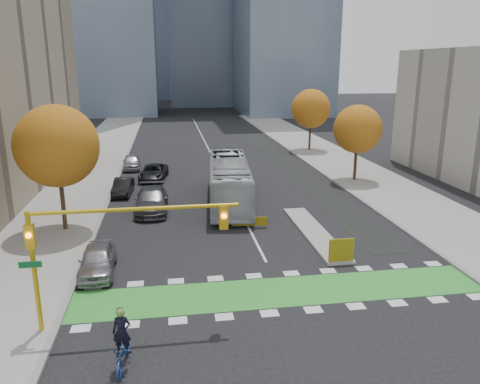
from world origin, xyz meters
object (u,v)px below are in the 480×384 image
object	(u,v)px
hazard_board	(341,250)
parked_car_b	(123,187)
tree_east_far	(311,109)
traffic_signal_west	(99,237)
tree_west	(57,146)
parked_car_d	(153,172)
tree_east_near	(358,129)
cyclist	(123,348)
parked_car_c	(152,200)
bus	(229,181)
parked_car_e	(131,162)
parked_car_a	(97,260)

from	to	relation	value
hazard_board	parked_car_b	bearing A→B (deg)	128.64
tree_east_far	traffic_signal_west	xyz separation A→B (m)	(-20.43, -38.51, -1.21)
hazard_board	tree_west	xyz separation A→B (m)	(-16.00, 7.80, 4.82)
hazard_board	parked_car_d	distance (m)	23.76
tree_east_near	parked_car_d	xyz separation A→B (m)	(-18.60, 3.46, -4.17)
cyclist	parked_car_c	world-z (taller)	cyclist
bus	parked_car_e	xyz separation A→B (m)	(-8.46, 13.69, -1.03)
parked_car_b	parked_car_e	world-z (taller)	parked_car_e
cyclist	parked_car_a	distance (m)	8.52
tree_east_near	bus	distance (m)	13.91
parked_car_a	parked_car_c	world-z (taller)	parked_car_c
parked_car_a	parked_car_d	distance (m)	20.60
bus	parked_car_a	distance (m)	14.55
bus	hazard_board	bearing A→B (deg)	-64.83
tree_east_near	traffic_signal_west	xyz separation A→B (m)	(-19.93, -22.51, -0.83)
traffic_signal_west	cyclist	world-z (taller)	traffic_signal_west
parked_car_c	tree_east_far	bearing A→B (deg)	50.79
traffic_signal_west	parked_car_d	distance (m)	26.22
bus	parked_car_b	distance (m)	9.32
bus	parked_car_a	xyz separation A→B (m)	(-8.49, -11.77, -1.03)
parked_car_e	hazard_board	bearing A→B (deg)	-66.25
parked_car_b	parked_car_e	bearing A→B (deg)	93.29
cyclist	bus	size ratio (longest dim) A/B	0.18
hazard_board	parked_car_a	size ratio (longest dim) A/B	0.32
parked_car_a	parked_car_d	bearing A→B (deg)	81.58
tree_east_far	tree_east_near	bearing A→B (deg)	-91.79
parked_car_b	parked_car_d	size ratio (longest dim) A/B	0.81
hazard_board	parked_car_b	xyz separation A→B (m)	(-13.00, 16.26, -0.13)
traffic_signal_west	parked_car_c	distance (m)	16.35
tree_west	cyclist	xyz separation A→B (m)	(5.00, -15.28, -4.83)
hazard_board	tree_east_far	size ratio (longest dim) A/B	0.18
traffic_signal_west	parked_car_c	size ratio (longest dim) A/B	1.48
cyclist	parked_car_c	distance (m)	18.75
traffic_signal_west	parked_car_a	world-z (taller)	traffic_signal_west
hazard_board	parked_car_a	xyz separation A→B (m)	(-13.00, 0.80, -0.06)
hazard_board	cyclist	world-z (taller)	cyclist
tree_east_far	parked_car_e	size ratio (longest dim) A/B	1.77
tree_west	traffic_signal_west	size ratio (longest dim) A/B	0.96
tree_east_far	parked_car_b	xyz separation A→B (m)	(-21.50, -17.54, -4.57)
tree_east_far	traffic_signal_west	world-z (taller)	tree_east_far
tree_east_far	parked_car_e	bearing A→B (deg)	-160.66
cyclist	parked_car_c	xyz separation A→B (m)	(0.50, 18.74, 0.06)
parked_car_a	bus	bearing A→B (deg)	52.47
hazard_board	parked_car_d	bearing A→B (deg)	116.50
tree_west	bus	distance (m)	13.02
bus	parked_car_c	bearing A→B (deg)	-162.24
tree_east_near	cyclist	distance (m)	31.89
parked_car_c	parked_car_d	world-z (taller)	parked_car_c
cyclist	parked_car_b	xyz separation A→B (m)	(-2.00, 23.74, -0.11)
hazard_board	tree_east_near	world-z (taller)	tree_east_near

